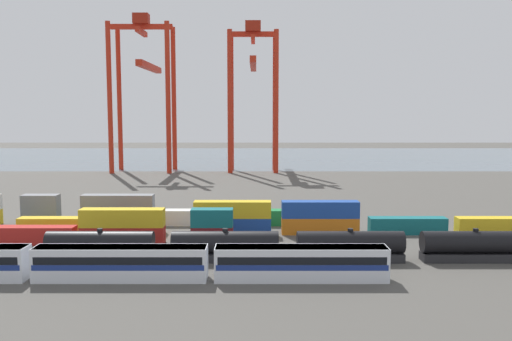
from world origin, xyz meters
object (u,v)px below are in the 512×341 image
shipping_container_12 (323,226)px  shipping_container_18 (44,217)px  shipping_container_23 (275,217)px  passenger_train (124,261)px  shipping_container_1 (36,235)px  shipping_container_20 (121,217)px  shipping_container_4 (215,235)px  shipping_container_14 (410,226)px  gantry_crane_central (256,81)px  freight_tank_row (353,246)px  gantry_crane_west (147,79)px

shipping_container_12 → shipping_container_18: size_ratio=2.00×
shipping_container_12 → shipping_container_23: size_ratio=2.00×
passenger_train → shipping_container_1: passenger_train is taller
passenger_train → shipping_container_20: (-7.96, 30.51, -0.84)m
shipping_container_1 → shipping_container_4: same height
passenger_train → shipping_container_23: size_ratio=10.09×
shipping_container_12 → shipping_container_23: 9.93m
shipping_container_4 → shipping_container_14: size_ratio=0.50×
shipping_container_23 → gantry_crane_central: size_ratio=0.13×
freight_tank_row → shipping_container_18: size_ratio=12.94×
shipping_container_20 → gantry_crane_west: (-12.49, 85.93, 28.34)m
freight_tank_row → shipping_container_12: bearing=97.3°
shipping_container_4 → gantry_crane_central: bearing=86.9°
shipping_container_4 → gantry_crane_central: (5.46, 100.34, 27.64)m
shipping_container_1 → shipping_container_12: 43.03m
shipping_container_4 → shipping_container_12: (16.48, 6.73, 0.00)m
freight_tank_row → gantry_crane_central: bearing=96.8°
freight_tank_row → shipping_container_20: (-35.55, 22.55, -0.70)m
freight_tank_row → shipping_container_1: bearing=168.4°
shipping_container_14 → shipping_container_23: same height
shipping_container_12 → shipping_container_14: same height
shipping_container_14 → shipping_container_20: same height
shipping_container_14 → gantry_crane_central: (-24.83, 93.61, 27.64)m
shipping_container_23 → shipping_container_20: bearing=180.0°
shipping_container_12 → shipping_container_20: (-33.51, 6.73, 0.00)m
passenger_train → shipping_container_23: 35.56m
shipping_container_18 → gantry_crane_central: size_ratio=0.13×
shipping_container_23 → gantry_crane_central: bearing=92.4°
shipping_container_18 → gantry_crane_west: bearing=89.6°
shipping_container_4 → shipping_container_12: same height
shipping_container_4 → gantry_crane_west: bearing=106.5°
gantry_crane_west → shipping_container_12: bearing=-63.6°
gantry_crane_west → freight_tank_row: bearing=-66.1°
freight_tank_row → shipping_container_4: freight_tank_row is taller
passenger_train → shipping_container_18: passenger_train is taller
shipping_container_1 → shipping_container_20: (8.99, 13.45, 0.00)m
shipping_container_4 → shipping_container_18: size_ratio=1.00×
passenger_train → freight_tank_row: 28.72m
shipping_container_18 → shipping_container_23: size_ratio=1.00×
shipping_container_23 → gantry_crane_central: gantry_crane_central is taller
freight_tank_row → shipping_container_14: (11.77, 15.83, -0.70)m
shipping_container_18 → gantry_crane_west: 90.49m
passenger_train → freight_tank_row: freight_tank_row is taller
shipping_container_1 → shipping_container_14: size_ratio=1.00×
passenger_train → shipping_container_1: bearing=134.8°
shipping_container_18 → freight_tank_row: bearing=-24.9°
passenger_train → shipping_container_4: bearing=62.0°
shipping_container_12 → shipping_container_23: same height
shipping_container_4 → shipping_container_14: same height
shipping_container_20 → gantry_crane_west: size_ratio=0.24×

